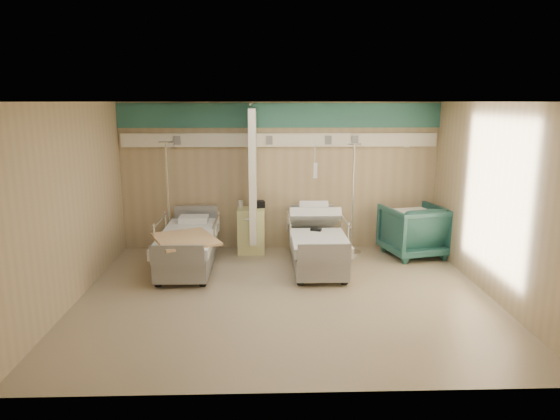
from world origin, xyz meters
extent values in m
cube|color=gray|center=(0.00, 0.00, 0.00)|extent=(6.00, 5.00, 0.00)
cube|color=tan|center=(0.00, 2.50, 1.40)|extent=(6.00, 0.04, 2.80)
cube|color=tan|center=(0.00, -2.50, 1.40)|extent=(6.00, 0.04, 2.80)
cube|color=tan|center=(-3.00, 0.00, 1.40)|extent=(0.04, 5.00, 2.80)
cube|color=tan|center=(3.00, 0.00, 1.40)|extent=(0.04, 5.00, 2.80)
cube|color=white|center=(0.00, 0.00, 2.80)|extent=(6.00, 5.00, 0.04)
cube|color=#2E6C62|center=(0.00, 2.48, 2.55)|extent=(6.00, 0.04, 0.45)
cube|color=silver|center=(0.00, 2.45, 2.10)|extent=(5.88, 0.08, 0.25)
cylinder|color=silver|center=(-0.50, 1.60, 2.76)|extent=(0.03, 1.80, 0.03)
cube|color=#EDE5CF|center=(-0.50, 1.95, 1.51)|extent=(0.12, 0.90, 2.35)
cube|color=#E7E690|center=(-0.55, 2.20, 0.42)|extent=(0.50, 0.48, 0.85)
imported|color=#1D4945|center=(2.45, 1.90, 0.48)|extent=(1.23, 1.26, 0.95)
cube|color=silver|center=(2.42, 1.90, 0.99)|extent=(0.79, 0.74, 0.08)
cylinder|color=silver|center=(1.33, 2.09, 0.02)|extent=(0.37, 0.37, 0.03)
cylinder|color=silver|center=(1.33, 2.09, 1.03)|extent=(0.03, 0.03, 2.05)
cylinder|color=silver|center=(1.33, 2.09, 2.05)|extent=(0.25, 0.03, 0.03)
cylinder|color=silver|center=(-2.08, 2.23, 0.02)|extent=(0.38, 0.38, 0.03)
cylinder|color=silver|center=(-2.08, 2.23, 1.04)|extent=(0.03, 0.03, 2.08)
cylinder|color=silver|center=(-2.08, 2.23, 2.08)|extent=(0.25, 0.03, 0.03)
cube|color=black|center=(0.58, 1.36, 0.65)|extent=(0.20, 0.14, 0.04)
cube|color=tan|center=(-1.57, 0.84, 0.65)|extent=(1.26, 1.38, 0.04)
cube|color=black|center=(-0.42, 2.27, 0.92)|extent=(0.27, 0.20, 0.13)
cylinder|color=white|center=(-0.74, 2.34, 0.91)|extent=(0.09, 0.09, 0.12)
camera|label=1|loc=(-0.29, -6.90, 2.81)|focal=32.00mm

